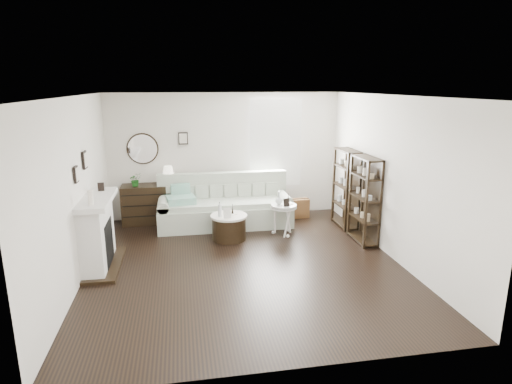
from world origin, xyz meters
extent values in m
plane|color=black|center=(0.00, 0.00, 0.00)|extent=(5.50, 5.50, 0.00)
plane|color=white|center=(0.00, 0.00, 2.70)|extent=(5.50, 5.50, 0.00)
plane|color=silver|center=(0.00, 2.75, 1.35)|extent=(5.00, 0.00, 5.00)
plane|color=silver|center=(0.00, -2.75, 1.35)|extent=(5.00, 0.00, 5.00)
plane|color=silver|center=(-2.50, 0.00, 1.35)|extent=(0.00, 5.50, 5.50)
plane|color=silver|center=(2.50, 0.00, 1.35)|extent=(0.00, 5.50, 5.50)
cube|color=white|center=(1.10, 2.73, 1.60)|extent=(1.00, 0.02, 1.80)
cube|color=white|center=(1.10, 2.67, 1.60)|extent=(1.15, 0.02, 1.90)
cylinder|color=silver|center=(-1.75, 2.72, 1.55)|extent=(0.60, 0.03, 0.60)
cube|color=black|center=(-0.90, 2.72, 1.75)|extent=(0.20, 0.03, 0.26)
cube|color=silver|center=(-2.33, 0.30, 0.55)|extent=(0.34, 1.20, 1.10)
cube|color=black|center=(-2.30, 0.30, 0.40)|extent=(0.30, 0.65, 0.70)
cube|color=silver|center=(-2.28, 0.30, 1.12)|extent=(0.44, 1.35, 0.08)
cube|color=black|center=(-2.25, 0.30, 0.03)|extent=(0.50, 1.40, 0.05)
cylinder|color=silver|center=(-2.28, -0.15, 1.27)|extent=(0.08, 0.08, 0.22)
cube|color=black|center=(-2.28, 0.70, 1.23)|extent=(0.10, 0.03, 0.14)
cube|color=black|center=(-2.47, -0.05, 1.60)|extent=(0.03, 0.18, 0.24)
cube|color=black|center=(-2.47, 0.60, 1.70)|extent=(0.03, 0.22, 0.28)
cube|color=black|center=(2.33, 1.55, 0.80)|extent=(0.30, 0.80, 1.60)
cylinder|color=tan|center=(2.31, 1.30, 0.52)|extent=(0.08, 0.08, 0.11)
cylinder|color=tan|center=(2.31, 1.55, 0.52)|extent=(0.08, 0.08, 0.11)
cylinder|color=tan|center=(2.31, 1.80, 0.52)|extent=(0.08, 0.08, 0.11)
cylinder|color=tan|center=(2.31, 1.30, 0.92)|extent=(0.08, 0.08, 0.11)
cylinder|color=tan|center=(2.31, 1.55, 0.92)|extent=(0.08, 0.08, 0.11)
cylinder|color=tan|center=(2.31, 1.80, 0.92)|extent=(0.08, 0.08, 0.11)
cylinder|color=tan|center=(2.31, 1.30, 1.32)|extent=(0.08, 0.08, 0.11)
cylinder|color=tan|center=(2.31, 1.55, 1.32)|extent=(0.08, 0.08, 0.11)
cylinder|color=tan|center=(2.31, 1.80, 1.32)|extent=(0.08, 0.08, 0.11)
cube|color=black|center=(2.33, 0.65, 0.80)|extent=(0.30, 0.80, 1.60)
cylinder|color=tan|center=(2.31, 0.40, 0.52)|extent=(0.08, 0.08, 0.11)
cylinder|color=tan|center=(2.31, 0.65, 0.52)|extent=(0.08, 0.08, 0.11)
cylinder|color=tan|center=(2.31, 0.90, 0.52)|extent=(0.08, 0.08, 0.11)
cylinder|color=tan|center=(2.31, 0.40, 0.92)|extent=(0.08, 0.08, 0.11)
cylinder|color=tan|center=(2.31, 0.65, 0.92)|extent=(0.08, 0.08, 0.11)
cylinder|color=tan|center=(2.31, 0.90, 0.92)|extent=(0.08, 0.08, 0.11)
cylinder|color=tan|center=(2.31, 0.40, 1.32)|extent=(0.08, 0.08, 0.11)
cylinder|color=tan|center=(2.31, 0.65, 1.32)|extent=(0.08, 0.08, 0.11)
cylinder|color=tan|center=(2.31, 0.90, 1.32)|extent=(0.08, 0.08, 0.11)
cube|color=#9FA997|center=(-0.11, 2.00, 0.22)|extent=(2.72, 0.94, 0.44)
cube|color=#9FA997|center=(-0.11, 1.97, 0.49)|extent=(2.36, 0.75, 0.10)
cube|color=#9FA997|center=(-0.11, 2.37, 0.64)|extent=(2.72, 0.21, 0.84)
cube|color=#9FA997|center=(-1.35, 2.00, 0.27)|extent=(0.23, 0.89, 0.54)
cube|color=#9FA997|center=(1.12, 2.00, 0.27)|extent=(0.23, 0.89, 0.54)
cube|color=#23835B|center=(-1.00, 1.95, 0.61)|extent=(0.61, 0.53, 0.14)
cube|color=brown|center=(1.45, 2.27, 0.21)|extent=(0.65, 0.27, 0.42)
cube|color=black|center=(-1.60, 2.47, 0.41)|extent=(1.23, 0.51, 0.82)
cube|color=black|center=(-1.60, 2.20, 0.23)|extent=(1.18, 0.01, 0.02)
cube|color=black|center=(-1.60, 2.20, 0.45)|extent=(1.18, 0.01, 0.02)
cube|color=black|center=(-1.60, 2.20, 0.68)|extent=(1.18, 0.01, 0.01)
imported|color=#185117|center=(-1.91, 2.42, 0.96)|extent=(0.31, 0.30, 0.27)
cylinder|color=black|center=(-0.12, 1.17, 0.22)|extent=(0.64, 0.64, 0.44)
cylinder|color=silver|center=(-0.12, 1.17, 0.46)|extent=(0.69, 0.69, 0.04)
cylinder|color=white|center=(0.95, 1.25, 0.60)|extent=(0.50, 0.50, 0.03)
cylinder|color=silver|center=(0.95, 1.25, 0.55)|extent=(0.51, 0.51, 0.02)
cylinder|color=silver|center=(0.95, 1.25, 0.29)|extent=(0.04, 0.04, 0.57)
cylinder|color=silver|center=(-0.30, 1.10, 0.63)|extent=(0.07, 0.07, 0.29)
cube|color=silver|center=(-0.17, 1.00, 0.57)|extent=(0.14, 0.08, 0.18)
cube|color=black|center=(0.97, 1.12, 0.69)|extent=(0.12, 0.05, 0.15)
camera|label=1|loc=(-0.96, -6.47, 2.87)|focal=30.00mm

